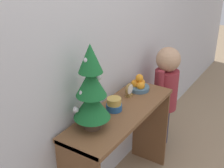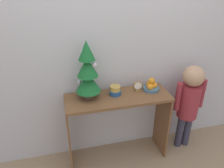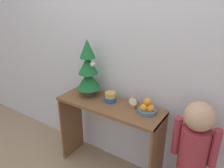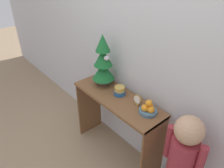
# 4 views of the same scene
# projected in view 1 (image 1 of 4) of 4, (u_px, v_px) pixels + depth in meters

# --- Properties ---
(back_wall) EXTENTS (7.00, 0.05, 2.50)m
(back_wall) POSITION_uv_depth(u_px,v_px,m) (94.00, 46.00, 2.19)
(back_wall) COLOR silver
(back_wall) RESTS_ON ground_plane
(console_table) EXTENTS (1.06, 0.37, 0.80)m
(console_table) POSITION_uv_depth(u_px,v_px,m) (121.00, 133.00, 2.36)
(console_table) COLOR brown
(console_table) RESTS_ON ground_plane
(mini_tree) EXTENTS (0.24, 0.24, 0.58)m
(mini_tree) POSITION_uv_depth(u_px,v_px,m) (91.00, 90.00, 1.96)
(mini_tree) COLOR #4C3828
(mini_tree) RESTS_ON console_table
(fruit_bowl) EXTENTS (0.17, 0.17, 0.14)m
(fruit_bowl) POSITION_uv_depth(u_px,v_px,m) (139.00, 85.00, 2.56)
(fruit_bowl) COLOR #476B84
(fruit_bowl) RESTS_ON console_table
(singing_bowl) EXTENTS (0.12, 0.12, 0.10)m
(singing_bowl) POSITION_uv_depth(u_px,v_px,m) (114.00, 104.00, 2.26)
(singing_bowl) COLOR #235189
(singing_bowl) RESTS_ON console_table
(desk_clock) EXTENTS (0.09, 0.04, 0.11)m
(desk_clock) POSITION_uv_depth(u_px,v_px,m) (129.00, 90.00, 2.45)
(desk_clock) COLOR olive
(desk_clock) RESTS_ON console_table
(child_figure) EXTENTS (0.35, 0.23, 1.05)m
(child_figure) POSITION_uv_depth(u_px,v_px,m) (166.00, 86.00, 2.94)
(child_figure) COLOR #38384C
(child_figure) RESTS_ON ground_plane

